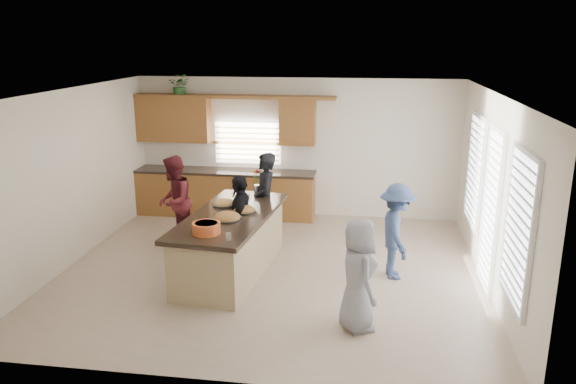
% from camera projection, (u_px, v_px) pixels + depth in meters
% --- Properties ---
extents(floor, '(6.50, 6.50, 0.00)m').
position_uv_depth(floor, '(271.00, 270.00, 8.90)').
color(floor, '#BEA58D').
rests_on(floor, ground).
extents(room_shell, '(6.52, 6.02, 2.81)m').
position_uv_depth(room_shell, '(270.00, 153.00, 8.39)').
color(room_shell, silver).
rests_on(room_shell, ground).
extents(back_cabinetry, '(4.08, 0.66, 2.46)m').
position_uv_depth(back_cabinetry, '(223.00, 172.00, 11.46)').
color(back_cabinetry, brown).
rests_on(back_cabinetry, ground).
extents(right_wall_glazing, '(0.06, 4.00, 2.25)m').
position_uv_depth(right_wall_glazing, '(492.00, 200.00, 7.96)').
color(right_wall_glazing, white).
rests_on(right_wall_glazing, ground).
extents(island, '(1.42, 2.80, 0.95)m').
position_uv_depth(island, '(231.00, 245.00, 8.73)').
color(island, tan).
rests_on(island, ground).
extents(platter_front, '(0.45, 0.45, 0.18)m').
position_uv_depth(platter_front, '(227.00, 218.00, 8.34)').
color(platter_front, black).
rests_on(platter_front, island).
extents(platter_mid, '(0.36, 0.36, 0.15)m').
position_uv_depth(platter_mid, '(245.00, 210.00, 8.70)').
color(platter_mid, black).
rests_on(platter_mid, island).
extents(platter_back, '(0.39, 0.39, 0.16)m').
position_uv_depth(platter_back, '(225.00, 204.00, 9.04)').
color(platter_back, black).
rests_on(platter_back, island).
extents(salad_bowl, '(0.39, 0.39, 0.16)m').
position_uv_depth(salad_bowl, '(206.00, 228.00, 7.73)').
color(salad_bowl, '#D85A27').
rests_on(salad_bowl, island).
extents(clear_cup, '(0.08, 0.08, 0.10)m').
position_uv_depth(clear_cup, '(228.00, 237.00, 7.48)').
color(clear_cup, white).
rests_on(clear_cup, island).
extents(plate_stack, '(0.25, 0.25, 0.06)m').
position_uv_depth(plate_stack, '(242.00, 195.00, 9.53)').
color(plate_stack, '#B495D9').
rests_on(plate_stack, island).
extents(flower_vase, '(0.14, 0.14, 0.42)m').
position_uv_depth(flower_vase, '(257.00, 180.00, 9.69)').
color(flower_vase, silver).
rests_on(flower_vase, island).
extents(potted_plant, '(0.43, 0.37, 0.46)m').
position_uv_depth(potted_plant, '(180.00, 86.00, 11.20)').
color(potted_plant, '#32702D').
rests_on(potted_plant, back_cabinetry).
extents(woman_left_back, '(0.55, 0.70, 1.69)m').
position_uv_depth(woman_left_back, '(265.00, 201.00, 9.66)').
color(woman_left_back, black).
rests_on(woman_left_back, ground).
extents(woman_left_mid, '(0.69, 0.85, 1.61)m').
position_uv_depth(woman_left_mid, '(174.00, 201.00, 9.79)').
color(woman_left_mid, maroon).
rests_on(woman_left_mid, ground).
extents(woman_left_front, '(0.51, 0.93, 1.50)m').
position_uv_depth(woman_left_front, '(241.00, 221.00, 8.92)').
color(woman_left_front, black).
rests_on(woman_left_front, ground).
extents(woman_right_back, '(0.68, 1.02, 1.47)m').
position_uv_depth(woman_right_back, '(397.00, 232.00, 8.47)').
color(woman_right_back, '#344772').
rests_on(woman_right_back, ground).
extents(woman_right_front, '(0.69, 0.83, 1.46)m').
position_uv_depth(woman_right_front, '(358.00, 275.00, 6.95)').
color(woman_right_front, gray).
rests_on(woman_right_front, ground).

